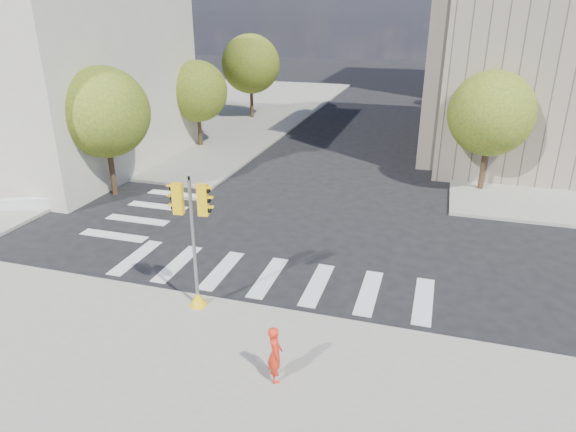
% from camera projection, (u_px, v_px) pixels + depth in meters
% --- Properties ---
extents(ground, '(160.00, 160.00, 0.00)m').
position_uv_depth(ground, '(287.00, 254.00, 20.05)').
color(ground, black).
rests_on(ground, ground).
extents(sidewalk_far_left, '(28.00, 40.00, 0.15)m').
position_uv_depth(sidewalk_far_left, '(165.00, 108.00, 48.42)').
color(sidewalk_far_left, gray).
rests_on(sidewalk_far_left, ground).
extents(classical_building, '(19.00, 15.00, 12.70)m').
position_uv_depth(classical_building, '(1.00, 53.00, 30.07)').
color(classical_building, beige).
rests_on(classical_building, ground).
extents(tree_lw_near, '(4.40, 4.40, 6.41)m').
position_uv_depth(tree_lw_near, '(104.00, 112.00, 24.82)').
color(tree_lw_near, '#382616').
rests_on(tree_lw_near, ground).
extents(tree_lw_mid, '(4.00, 4.00, 5.77)m').
position_uv_depth(tree_lw_mid, '(197.00, 91.00, 33.84)').
color(tree_lw_mid, '#382616').
rests_on(tree_lw_mid, ground).
extents(tree_lw_far, '(4.80, 4.80, 6.95)m').
position_uv_depth(tree_lw_far, '(251.00, 64.00, 42.40)').
color(tree_lw_far, '#382616').
rests_on(tree_lw_far, ground).
extents(tree_re_near, '(4.20, 4.20, 6.16)m').
position_uv_depth(tree_re_near, '(491.00, 114.00, 25.34)').
color(tree_re_near, '#382616').
rests_on(tree_re_near, ground).
extents(tree_re_mid, '(4.60, 4.60, 6.66)m').
position_uv_depth(tree_re_mid, '(482.00, 77.00, 35.85)').
color(tree_re_mid, '#382616').
rests_on(tree_re_mid, ground).
extents(tree_re_far, '(4.00, 4.00, 5.88)m').
position_uv_depth(tree_re_far, '(475.00, 67.00, 46.66)').
color(tree_re_far, '#382616').
rests_on(tree_re_far, ground).
extents(lamp_near, '(0.35, 0.18, 8.11)m').
position_uv_depth(lamp_near, '(498.00, 91.00, 28.55)').
color(lamp_near, black).
rests_on(lamp_near, sidewalk_far_right).
extents(lamp_far, '(0.35, 0.18, 8.11)m').
position_uv_depth(lamp_far, '(485.00, 66.00, 40.94)').
color(lamp_far, black).
rests_on(lamp_far, sidewalk_far_right).
extents(traffic_signal, '(1.08, 0.56, 4.30)m').
position_uv_depth(traffic_signal, '(195.00, 254.00, 15.65)').
color(traffic_signal, yellow).
rests_on(traffic_signal, sidewalk_near).
extents(photographer, '(0.58, 0.67, 1.55)m').
position_uv_depth(photographer, '(275.00, 354.00, 12.81)').
color(photographer, red).
rests_on(photographer, sidewalk_near).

